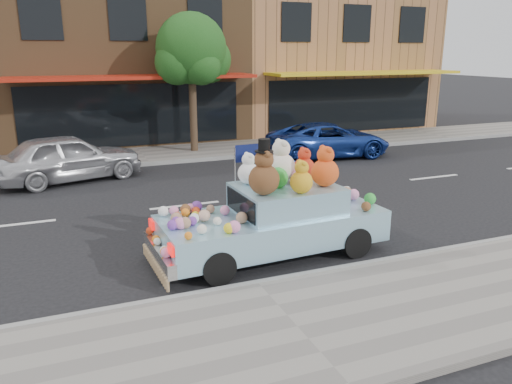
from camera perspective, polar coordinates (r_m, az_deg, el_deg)
name	(u,v)px	position (r m, az deg, el deg)	size (l,w,h in m)	color
ground	(185,206)	(12.95, -8.13, -1.54)	(120.00, 120.00, 0.00)	black
near_sidewalk	(297,330)	(7.28, 4.74, -15.45)	(60.00, 3.00, 0.12)	gray
far_sidewalk	(143,156)	(19.13, -12.84, 4.06)	(60.00, 3.00, 0.12)	gray
near_kerb	(257,285)	(8.47, 0.16, -10.56)	(60.00, 0.12, 0.13)	gray
far_kerb	(150,164)	(17.68, -12.05, 3.18)	(60.00, 0.12, 0.13)	gray
storefront_mid	(117,55)	(24.18, -15.56, 14.83)	(10.00, 9.80, 7.30)	brown
storefront_right	(314,55)	(27.23, 6.60, 15.34)	(10.00, 9.80, 7.30)	#A46C44
street_tree	(192,55)	(19.22, -7.37, 15.29)	(3.00, 2.70, 5.22)	#38281C
car_silver	(68,157)	(16.13, -20.65, 3.72)	(1.72, 4.28, 1.46)	silver
car_blue	(329,140)	(18.89, 8.32, 5.92)	(2.11, 4.57, 1.27)	#1B3895
art_car	(274,214)	(9.56, 2.12, -2.58)	(4.56, 1.96, 2.36)	black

